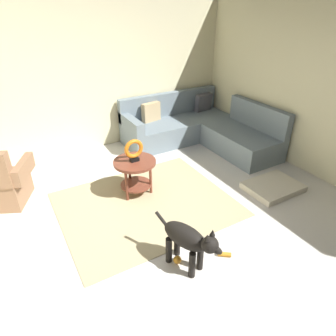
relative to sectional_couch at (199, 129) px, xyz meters
name	(u,v)px	position (x,y,z in m)	size (l,w,h in m)	color
ground_plane	(161,241)	(-1.99, -2.02, -0.34)	(6.00, 6.00, 0.10)	silver
wall_back	(78,76)	(-1.99, 0.92, 1.06)	(6.00, 0.12, 2.70)	beige
area_rug	(146,204)	(-1.84, -1.32, -0.28)	(2.30, 1.90, 0.01)	tan
sectional_couch	(199,129)	(0.00, 0.00, 0.00)	(2.20, 2.25, 0.88)	slate
side_table	(135,169)	(-1.83, -1.00, 0.13)	(0.60, 0.60, 0.54)	brown
torus_sculpture	(134,150)	(-1.83, -1.00, 0.42)	(0.28, 0.08, 0.33)	black
dog_bed_mat	(273,187)	(-0.01, -1.94, -0.24)	(0.80, 0.60, 0.09)	beige
dog	(188,240)	(-1.95, -2.55, 0.09)	(0.38, 0.82, 0.63)	black
dog_toy_ball	(177,260)	(-2.01, -2.45, -0.24)	(0.09, 0.09, 0.09)	orange
dog_toy_rope	(224,254)	(-1.50, -2.63, -0.26)	(0.05, 0.05, 0.15)	orange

